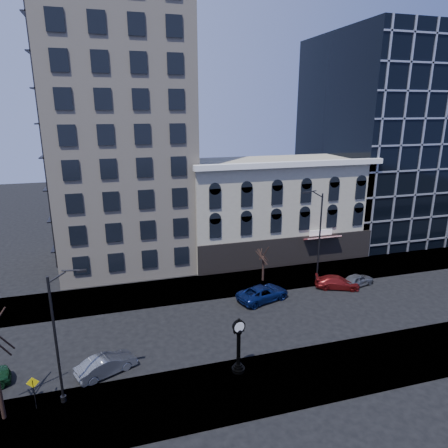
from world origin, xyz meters
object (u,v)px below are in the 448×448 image
object	(u,v)px
warning_sign	(33,387)
street_clock	(239,348)
car_near_b	(106,365)
street_lamp_near	(63,302)

from	to	relation	value
warning_sign	street_clock	bearing A→B (deg)	0.29
street_clock	car_near_b	bearing A→B (deg)	153.91
car_near_b	street_clock	bearing A→B (deg)	-129.77
street_clock	street_lamp_near	distance (m)	12.10
street_lamp_near	warning_sign	xyz separation A→B (m)	(-2.24, -0.21, -5.33)
warning_sign	car_near_b	size ratio (longest dim) A/B	0.54
street_clock	warning_sign	bearing A→B (deg)	169.65
street_lamp_near	car_near_b	xyz separation A→B (m)	(2.00, 2.34, -6.32)
street_lamp_near	street_clock	bearing A→B (deg)	0.04
warning_sign	car_near_b	world-z (taller)	warning_sign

